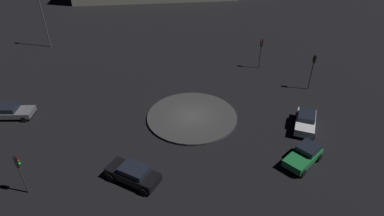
# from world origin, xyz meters

# --- Properties ---
(ground_plane) EXTENTS (118.20, 118.20, 0.00)m
(ground_plane) POSITION_xyz_m (0.00, 0.00, 0.00)
(ground_plane) COLOR black
(roundabout_island) EXTENTS (9.51, 9.51, 0.24)m
(roundabout_island) POSITION_xyz_m (0.00, 0.00, 0.12)
(roundabout_island) COLOR #383838
(roundabout_island) RESTS_ON ground_plane
(car_white) EXTENTS (3.46, 4.60, 1.54)m
(car_white) POSITION_xyz_m (-11.14, 2.85, 0.80)
(car_white) COLOR white
(car_white) RESTS_ON ground_plane
(car_grey) EXTENTS (4.62, 2.40, 1.39)m
(car_grey) POSITION_xyz_m (19.04, -1.83, 0.72)
(car_grey) COLOR slate
(car_grey) RESTS_ON ground_plane
(car_black) EXTENTS (4.73, 3.92, 1.54)m
(car_black) POSITION_xyz_m (5.58, 8.61, 0.81)
(car_black) COLOR black
(car_black) RESTS_ON ground_plane
(car_green) EXTENTS (4.13, 3.82, 1.48)m
(car_green) POSITION_xyz_m (-9.05, 7.71, 0.77)
(car_green) COLOR #1E7238
(car_green) RESTS_ON ground_plane
(traffic_light_southwest) EXTENTS (0.38, 0.39, 4.09)m
(traffic_light_southwest) POSITION_xyz_m (-10.15, -10.90, 2.91)
(traffic_light_southwest) COLOR #2D2D2D
(traffic_light_southwest) RESTS_ON ground_plane
(traffic_light_west) EXTENTS (0.39, 0.35, 4.43)m
(traffic_light_west) POSITION_xyz_m (-14.57, -4.67, 3.14)
(traffic_light_west) COLOR #2D2D2D
(traffic_light_west) RESTS_ON ground_plane
(traffic_light_northeast) EXTENTS (0.40, 0.37, 3.72)m
(traffic_light_northeast) POSITION_xyz_m (13.79, 9.07, 2.66)
(traffic_light_northeast) COLOR #2D2D2D
(traffic_light_northeast) RESTS_ON ground_plane
(streetlamp_southeast) EXTENTS (0.59, 0.59, 9.24)m
(streetlamp_southeast) POSITION_xyz_m (20.30, -21.27, 6.30)
(streetlamp_southeast) COLOR #4C4C51
(streetlamp_southeast) RESTS_ON ground_plane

